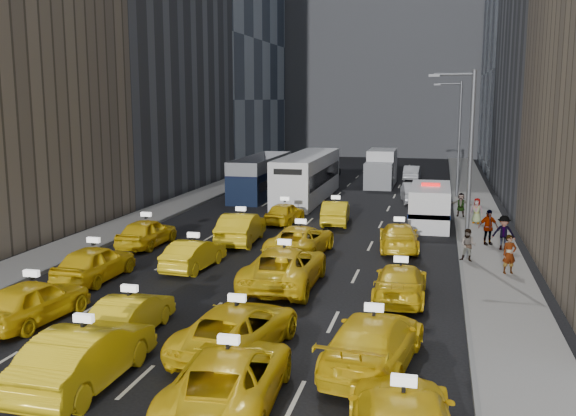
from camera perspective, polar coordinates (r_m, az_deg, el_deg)
name	(u,v)px	position (r m, az deg, el deg)	size (l,w,h in m)	color
ground	(191,331)	(22.10, -8.64, -10.77)	(160.00, 160.00, 0.00)	black
sidewalk_west	(185,202)	(48.44, -9.16, 0.53)	(3.00, 90.00, 0.15)	gray
sidewalk_east	(477,213)	(44.89, 16.47, -0.47)	(3.00, 90.00, 0.15)	gray
curb_west	(203,202)	(47.90, -7.56, 0.49)	(0.15, 90.00, 0.18)	slate
curb_east	(455,212)	(44.82, 14.62, -0.38)	(0.15, 90.00, 0.18)	slate
building_backdrop	(386,7)	(92.32, 8.71, 17.26)	(30.00, 12.00, 40.00)	slate
streetlight_near	(468,158)	(31.31, 15.69, 4.27)	(2.15, 0.22, 9.00)	#595B60
streetlight_far	(458,135)	(51.25, 14.85, 6.28)	(2.15, 0.22, 9.00)	#595B60
taxi_1	(86,355)	(18.62, -17.53, -12.37)	(1.76, 5.06, 1.67)	yellow
taxi_2	(229,376)	(16.79, -5.25, -14.69)	(2.55, 5.52, 1.54)	yellow
taxi_4	(33,301)	(24.10, -21.70, -7.69)	(1.82, 4.53, 1.54)	yellow
taxi_5	(131,315)	(21.95, -13.81, -9.20)	(1.45, 4.15, 1.37)	yellow
taxi_6	(237,328)	(20.01, -4.52, -10.61)	(2.49, 5.40, 1.50)	yellow
taxi_7	(373,341)	(18.97, 7.59, -11.68)	(2.24, 5.51, 1.60)	yellow
taxi_8	(95,263)	(28.65, -16.81, -4.68)	(1.84, 4.56, 1.55)	yellow
taxi_9	(194,254)	(29.61, -8.36, -4.09)	(1.45, 4.15, 1.37)	yellow
taxi_10	(284,267)	(26.55, -0.32, -5.26)	(2.77, 6.01, 1.67)	yellow
taxi_11	(400,282)	(25.27, 9.96, -6.52)	(1.94, 4.78, 1.39)	yellow
taxi_12	(147,232)	(34.50, -12.44, -2.13)	(1.77, 4.39, 1.50)	yellow
taxi_13	(241,228)	(34.56, -4.20, -1.78)	(1.75, 5.02, 1.65)	yellow
taxi_14	(301,240)	(31.93, 1.14, -2.87)	(2.45, 5.31, 1.47)	yellow
taxi_15	(399,237)	(33.44, 9.83, -2.52)	(1.94, 4.77, 1.39)	yellow
taxi_16	(285,213)	(39.88, -0.29, -0.43)	(1.59, 3.95, 1.35)	yellow
taxi_17	(336,212)	(39.83, 4.25, -0.39)	(1.54, 4.41, 1.45)	yellow
nypd_van	(430,206)	(40.09, 12.51, 0.14)	(2.71, 6.24, 2.63)	white
double_decker	(261,177)	(51.13, -2.41, 2.79)	(2.80, 10.78, 3.11)	black
city_bus	(308,177)	(49.52, 1.77, 2.78)	(4.46, 13.67, 3.47)	white
box_truck	(381,168)	(57.83, 8.28, 3.51)	(2.92, 7.07, 3.16)	silver
misc_car_0	(413,192)	(48.97, 11.08, 1.39)	(1.62, 4.65, 1.53)	#B5B8BD
misc_car_1	(299,170)	(62.60, 0.99, 3.39)	(2.67, 5.79, 1.61)	black
misc_car_2	(381,167)	(67.07, 8.29, 3.66)	(2.09, 5.14, 1.49)	gray
misc_car_3	(330,170)	(64.41, 3.78, 3.43)	(1.59, 3.96, 1.35)	black
misc_car_4	(412,173)	(62.71, 10.98, 3.11)	(1.46, 4.17, 1.38)	#B0B3B9
pedestrian_0	(509,254)	(29.56, 19.08, -3.91)	(0.62, 0.41, 1.71)	gray
pedestrian_1	(468,245)	(31.18, 15.72, -3.20)	(0.75, 0.41, 1.55)	gray
pedestrian_2	(504,233)	(34.06, 18.62, -2.10)	(1.13, 0.47, 1.75)	gray
pedestrian_3	(488,227)	(34.99, 17.36, -1.64)	(1.09, 0.49, 1.86)	gray
pedestrian_4	(477,211)	(40.84, 16.43, -0.23)	(0.76, 0.41, 1.55)	gray
pedestrian_5	(461,205)	(42.88, 15.11, 0.28)	(1.43, 0.41, 1.54)	gray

